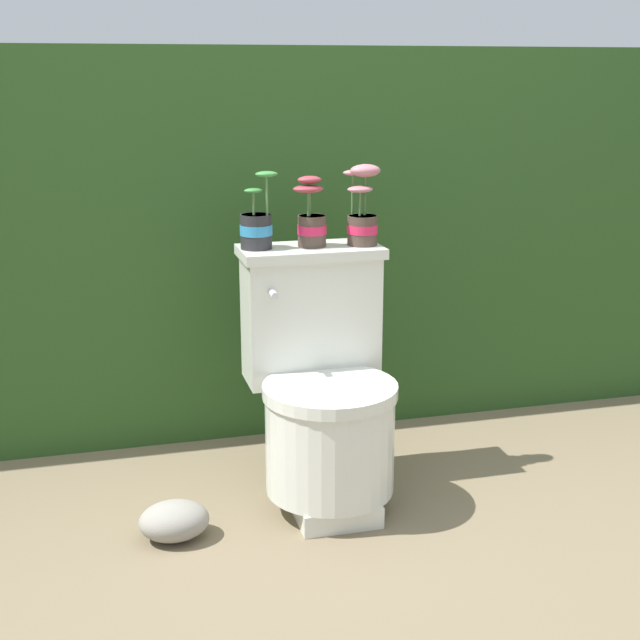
{
  "coord_description": "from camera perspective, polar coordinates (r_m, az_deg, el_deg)",
  "views": [
    {
      "loc": [
        -0.59,
        -2.31,
        1.25
      ],
      "look_at": [
        0.05,
        0.1,
        0.55
      ],
      "focal_mm": 50.0,
      "sensor_mm": 36.0,
      "label": 1
    }
  ],
  "objects": [
    {
      "name": "potted_plant_midleft",
      "position": [
        2.64,
        -0.56,
        6.34
      ],
      "size": [
        0.1,
        0.09,
        0.21
      ],
      "color": "#47382D",
      "rests_on": "toilet"
    },
    {
      "name": "ground_plane",
      "position": [
        2.69,
        -0.46,
        -11.92
      ],
      "size": [
        12.0,
        12.0,
        0.0
      ],
      "primitive_type": "plane",
      "color": "#75664C"
    },
    {
      "name": "potted_plant_left",
      "position": [
        2.61,
        -4.09,
        5.96
      ],
      "size": [
        0.11,
        0.1,
        0.23
      ],
      "color": "#262628",
      "rests_on": "toilet"
    },
    {
      "name": "potted_plant_middle",
      "position": [
        2.66,
        2.73,
        6.71
      ],
      "size": [
        0.11,
        0.09,
        0.24
      ],
      "color": "#47382D",
      "rests_on": "toilet"
    },
    {
      "name": "hedge_backdrop",
      "position": [
        3.4,
        -4.67,
        5.75
      ],
      "size": [
        4.24,
        0.82,
        1.32
      ],
      "color": "#284C1E",
      "rests_on": "ground"
    },
    {
      "name": "toilet",
      "position": [
        2.63,
        0.15,
        -4.63
      ],
      "size": [
        0.42,
        0.52,
        0.74
      ],
      "color": "silver",
      "rests_on": "ground"
    },
    {
      "name": "garden_stone",
      "position": [
        2.54,
        -9.32,
        -12.57
      ],
      "size": [
        0.19,
        0.16,
        0.11
      ],
      "color": "gray",
      "rests_on": "ground"
    }
  ]
}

